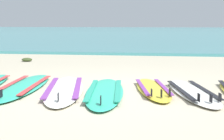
{
  "coord_description": "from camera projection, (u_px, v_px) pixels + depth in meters",
  "views": [
    {
      "loc": [
        0.93,
        -5.25,
        1.14
      ],
      "look_at": [
        0.08,
        0.75,
        0.25
      ],
      "focal_mm": 52.23,
      "sensor_mm": 36.0,
      "label": 1
    }
  ],
  "objects": [
    {
      "name": "ground_plane",
      "position": [
        101.0,
        91.0,
        5.44
      ],
      "size": [
        80.0,
        80.0,
        0.0
      ],
      "primitive_type": "plane",
      "color": "#B7AD93"
    },
    {
      "name": "sea",
      "position": [
        151.0,
        31.0,
        40.63
      ],
      "size": [
        80.0,
        60.0,
        0.1
      ],
      "primitive_type": "cube",
      "color": "teal",
      "rests_on": "ground"
    },
    {
      "name": "surfboard_1",
      "position": [
        23.0,
        86.0,
        5.66
      ],
      "size": [
        0.83,
        2.54,
        0.18
      ],
      "color": "#2DB793",
      "rests_on": "ground"
    },
    {
      "name": "surfboard_2",
      "position": [
        64.0,
        89.0,
        5.43
      ],
      "size": [
        1.11,
        2.57,
        0.18
      ],
      "color": "silver",
      "rests_on": "ground"
    },
    {
      "name": "surfboard_3",
      "position": [
        105.0,
        92.0,
        5.21
      ],
      "size": [
        0.84,
        2.42,
        0.18
      ],
      "color": "#2DB793",
      "rests_on": "ground"
    },
    {
      "name": "surfboard_4",
      "position": [
        153.0,
        89.0,
        5.45
      ],
      "size": [
        0.83,
        2.0,
        0.18
      ],
      "color": "yellow",
      "rests_on": "ground"
    },
    {
      "name": "surfboard_5",
      "position": [
        192.0,
        92.0,
        5.22
      ],
      "size": [
        0.95,
        2.21,
        0.18
      ],
      "color": "white",
      "rests_on": "ground"
    },
    {
      "name": "seaweed_clump_near_shoreline",
      "position": [
        27.0,
        60.0,
        9.56
      ],
      "size": [
        0.31,
        0.25,
        0.11
      ],
      "primitive_type": "ellipsoid",
      "color": "#384723",
      "rests_on": "ground"
    }
  ]
}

